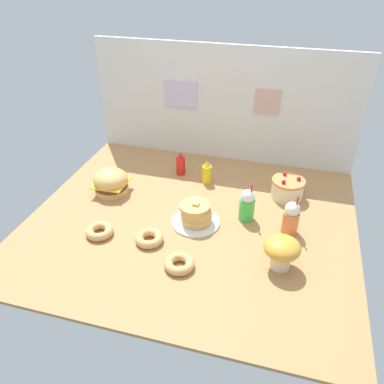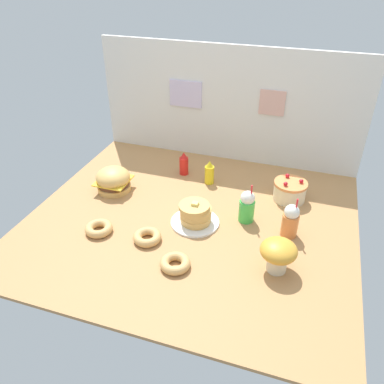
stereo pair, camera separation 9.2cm
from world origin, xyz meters
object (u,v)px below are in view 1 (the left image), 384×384
(donut_pink_glaze, at_px, (99,231))
(mushroom_stool, at_px, (282,250))
(pancake_stack, at_px, (196,215))
(layer_cake, at_px, (288,188))
(cream_soda_cup, at_px, (247,205))
(donut_chocolate, at_px, (149,238))
(burger, at_px, (111,182))
(mustard_bottle, at_px, (207,172))
(orange_float_cup, at_px, (291,218))
(ketchup_bottle, at_px, (181,164))
(donut_vanilla, at_px, (179,264))

(donut_pink_glaze, xyz_separation_m, mushroom_stool, (1.05, 0.01, 0.09))
(pancake_stack, bearing_deg, layer_cake, 41.18)
(pancake_stack, xyz_separation_m, mushroom_stool, (0.53, -0.25, 0.05))
(cream_soda_cup, xyz_separation_m, donut_chocolate, (-0.50, -0.37, -0.08))
(burger, height_order, cream_soda_cup, cream_soda_cup)
(mustard_bottle, xyz_separation_m, orange_float_cup, (0.61, -0.42, 0.02))
(donut_chocolate, bearing_deg, ketchup_bottle, 93.92)
(pancake_stack, xyz_separation_m, donut_vanilla, (0.02, -0.40, -0.03))
(orange_float_cup, xyz_separation_m, donut_pink_glaze, (-1.08, -0.33, -0.08))
(orange_float_cup, xyz_separation_m, donut_chocolate, (-0.77, -0.31, -0.08))
(mustard_bottle, bearing_deg, donut_vanilla, -85.59)
(donut_pink_glaze, bearing_deg, cream_soda_cup, 25.84)
(mustard_bottle, height_order, cream_soda_cup, cream_soda_cup)
(burger, height_order, donut_pink_glaze, burger)
(ketchup_bottle, xyz_separation_m, mustard_bottle, (0.22, -0.07, 0.00))
(pancake_stack, relative_size, ketchup_bottle, 1.70)
(ketchup_bottle, distance_m, orange_float_cup, 0.96)
(pancake_stack, distance_m, donut_vanilla, 0.40)
(mushroom_stool, bearing_deg, mustard_bottle, 128.23)
(pancake_stack, bearing_deg, orange_float_cup, 6.72)
(layer_cake, height_order, mustard_bottle, mustard_bottle)
(burger, distance_m, donut_chocolate, 0.62)
(layer_cake, bearing_deg, donut_pink_glaze, -145.43)
(orange_float_cup, relative_size, mushroom_stool, 1.36)
(orange_float_cup, distance_m, donut_vanilla, 0.72)
(layer_cake, relative_size, orange_float_cup, 0.83)
(donut_vanilla, xyz_separation_m, mushroom_stool, (0.51, 0.15, 0.09))
(donut_pink_glaze, xyz_separation_m, donut_vanilla, (0.54, -0.14, 0.00))
(burger, distance_m, cream_soda_cup, 0.95)
(cream_soda_cup, bearing_deg, donut_vanilla, -117.27)
(pancake_stack, height_order, donut_vanilla, pancake_stack)
(ketchup_bottle, relative_size, cream_soda_cup, 0.67)
(orange_float_cup, relative_size, donut_vanilla, 1.61)
(donut_pink_glaze, relative_size, mushroom_stool, 0.85)
(mustard_bottle, distance_m, donut_chocolate, 0.75)
(donut_chocolate, height_order, mushroom_stool, mushroom_stool)
(cream_soda_cup, bearing_deg, burger, 176.43)
(donut_vanilla, bearing_deg, burger, 138.78)
(mustard_bottle, bearing_deg, orange_float_cup, -34.65)
(ketchup_bottle, distance_m, donut_pink_glaze, 0.86)
(orange_float_cup, bearing_deg, mustard_bottle, 145.35)
(burger, xyz_separation_m, layer_cake, (1.17, 0.26, -0.01))
(burger, relative_size, pancake_stack, 0.78)
(layer_cake, height_order, cream_soda_cup, cream_soda_cup)
(cream_soda_cup, height_order, donut_pink_glaze, cream_soda_cup)
(ketchup_bottle, relative_size, donut_chocolate, 1.08)
(donut_pink_glaze, relative_size, donut_vanilla, 1.00)
(donut_vanilla, bearing_deg, donut_pink_glaze, 165.59)
(burger, bearing_deg, cream_soda_cup, -3.57)
(mustard_bottle, distance_m, donut_pink_glaze, 0.88)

